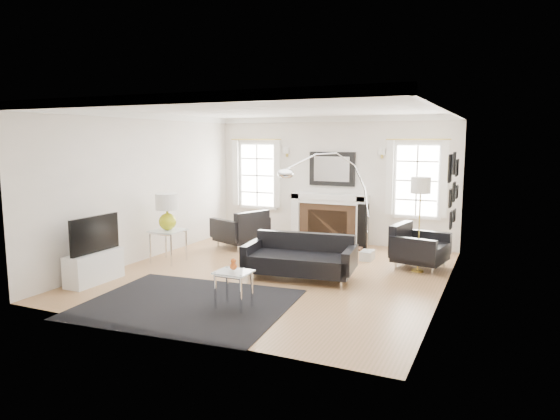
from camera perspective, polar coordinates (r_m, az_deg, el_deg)
The scene contains 25 objects.
floor at distance 8.68m, azimuth -0.44°, elevation -7.27°, with size 6.00×6.00×0.00m, color olive.
back_wall at distance 11.20m, azimuth 6.02°, elevation 3.43°, with size 5.50×0.04×2.80m, color beige.
front_wall at distance 5.85m, azimuth -12.87°, elevation -0.92°, with size 5.50×0.04×2.80m, color beige.
left_wall at distance 9.89m, azimuth -15.09°, elevation 2.59°, with size 0.04×6.00×2.80m, color beige.
right_wall at distance 7.69m, azimuth 18.50°, elevation 0.96°, with size 0.04×6.00×2.80m, color beige.
ceiling at distance 8.39m, azimuth -0.46°, elevation 11.51°, with size 5.50×6.00×0.02m, color white.
crown_molding at distance 8.38m, azimuth -0.46°, elevation 11.10°, with size 5.50×6.00×0.12m, color white.
fireplace at distance 11.10m, azimuth 5.61°, elevation -1.07°, with size 1.70×0.69×1.11m.
mantel_mirror at distance 11.14m, azimuth 5.96°, elevation 4.69°, with size 1.05×0.07×0.75m.
window_left at distance 11.86m, azimuth -2.59°, elevation 4.00°, with size 1.24×0.15×1.62m.
window_right at distance 10.71m, azimuth 15.38°, elevation 3.29°, with size 1.24×0.15×1.62m.
gallery_wall at distance 8.96m, azimuth 19.20°, elevation 2.74°, with size 0.04×1.73×1.29m.
tv_unit at distance 8.61m, azimuth -20.45°, elevation -5.66°, with size 0.35×1.00×1.09m.
area_rug at distance 7.23m, azimuth -10.57°, elevation -10.52°, with size 2.81×2.34×0.01m, color black.
sofa at distance 8.36m, azimuth 2.36°, elevation -5.60°, with size 1.89×1.03×0.59m.
armchair_left at distance 10.69m, azimuth -4.32°, elevation -2.32°, with size 1.17×1.24×0.67m.
armchair_right at distance 9.33m, azimuth 15.38°, elevation -4.20°, with size 1.01×1.09×0.65m.
coffee_table at distance 8.91m, azimuth 0.40°, elevation -4.62°, with size 0.83×0.83×0.37m.
side_table_left at distance 9.61m, azimuth -12.68°, elevation -2.90°, with size 0.56×0.56×0.61m.
nesting_table at distance 6.87m, azimuth -5.32°, elevation -7.92°, with size 0.47×0.40×0.52m.
gourd_lamp at distance 9.52m, azimuth -12.77°, elevation 0.10°, with size 0.43×0.43×0.69m.
orange_vase at distance 6.82m, azimuth -5.34°, elevation -6.26°, with size 0.10×0.10×0.16m.
arc_floor_lamp at distance 9.25m, azimuth 5.52°, elevation 0.94°, with size 1.51×1.40×2.14m.
stick_floor_lamp at distance 8.90m, azimuth 15.77°, elevation 2.19°, with size 0.33×0.33×1.65m.
speaker_tower at distance 10.75m, azimuth 9.48°, elevation -1.81°, with size 0.19×0.19×0.95m, color black.
Camera 1 is at (3.51, -7.60, 2.29)m, focal length 32.00 mm.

